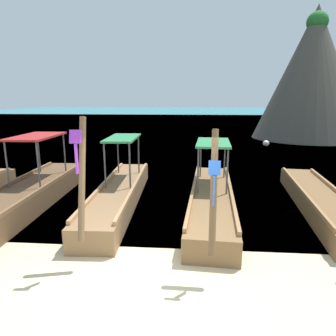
% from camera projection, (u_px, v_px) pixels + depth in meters
% --- Properties ---
extents(ground, '(120.00, 120.00, 0.00)m').
position_uv_depth(ground, '(155.00, 276.00, 5.51)').
color(ground, beige).
extents(sea_water, '(120.00, 120.00, 0.00)m').
position_uv_depth(sea_water, '(189.00, 114.00, 64.85)').
color(sea_water, teal).
rests_on(sea_water, ground).
extents(longtail_boat_yellow_ribbon, '(1.56, 7.31, 2.55)m').
position_uv_depth(longtail_boat_yellow_ribbon, '(29.00, 194.00, 9.06)').
color(longtail_boat_yellow_ribbon, brown).
rests_on(longtail_boat_yellow_ribbon, ground).
extents(longtail_boat_violet_ribbon, '(1.30, 6.88, 2.85)m').
position_uv_depth(longtail_boat_violet_ribbon, '(119.00, 193.00, 9.19)').
color(longtail_boat_violet_ribbon, olive).
rests_on(longtail_boat_violet_ribbon, ground).
extents(longtail_boat_blue_ribbon, '(1.54, 6.91, 2.65)m').
position_uv_depth(longtail_boat_blue_ribbon, '(212.00, 199.00, 8.74)').
color(longtail_boat_blue_ribbon, brown).
rests_on(longtail_boat_blue_ribbon, ground).
extents(longtail_boat_green_ribbon, '(1.71, 6.56, 2.55)m').
position_uv_depth(longtail_boat_green_ribbon, '(319.00, 201.00, 8.72)').
color(longtail_boat_green_ribbon, brown).
rests_on(longtail_boat_green_ribbon, ground).
extents(karst_rock, '(10.04, 8.67, 10.24)m').
position_uv_depth(karst_rock, '(317.00, 78.00, 23.99)').
color(karst_rock, '#47443D').
rests_on(karst_rock, ground).
extents(mooring_buoy_near, '(0.42, 0.42, 0.42)m').
position_uv_depth(mooring_buoy_near, '(266.00, 143.00, 20.63)').
color(mooring_buoy_near, white).
rests_on(mooring_buoy_near, sea_water).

